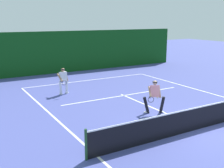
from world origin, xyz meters
name	(u,v)px	position (x,y,z in m)	size (l,w,h in m)	color
ground_plane	(201,128)	(0.00, 0.00, 0.00)	(80.00, 80.00, 0.00)	#434B93
court_line_baseline_far	(89,80)	(0.00, 11.07, 0.00)	(9.94, 0.10, 0.01)	white
court_line_sideline_left	(98,157)	(-4.97, 0.00, 0.00)	(0.10, 22.14, 0.01)	white
court_line_service	(124,95)	(0.00, 6.08, 0.00)	(8.10, 0.10, 0.01)	white
court_line_centre	(154,108)	(0.00, 3.20, 0.00)	(0.10, 6.40, 0.01)	white
tennis_net	(202,117)	(0.00, 0.00, 0.52)	(10.89, 0.09, 1.10)	#1E4723
player_near	(154,95)	(-0.48, 2.59, 0.91)	(1.18, 0.85, 1.66)	black
player_far	(63,80)	(-3.06, 8.24, 0.91)	(0.71, 0.92, 1.65)	silver
tennis_ball	(157,98)	(1.40, 4.59, 0.03)	(0.07, 0.07, 0.07)	#D1E033
back_fence_windscreen	(68,52)	(0.00, 15.05, 1.78)	(22.29, 0.12, 3.57)	#0F4214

